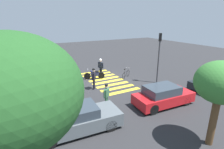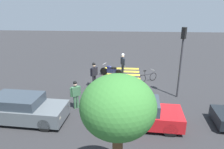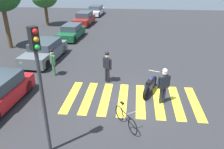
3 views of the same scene
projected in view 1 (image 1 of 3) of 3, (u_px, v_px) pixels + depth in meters
ground_plane at (106, 80)px, 17.17m from camera, size 60.00×60.00×0.00m
police_motorcycle at (94, 74)px, 17.45m from camera, size 1.98×0.92×1.04m
leaning_bicycle at (126, 74)px, 17.87m from camera, size 1.48×1.00×1.00m
officer_on_foot at (101, 66)px, 18.16m from camera, size 0.40×0.63×1.87m
officer_by_motorcycle at (94, 77)px, 14.72m from camera, size 0.48×0.56×1.87m
pedestrian_bystander at (106, 94)px, 11.62m from camera, size 0.55×0.44×1.74m
crosswalk_stripes at (106, 80)px, 17.17m from camera, size 3.27×6.75×0.01m
car_black_suv at (215, 82)px, 15.06m from camera, size 4.79×2.02×1.20m
car_red_convertible at (163, 96)px, 12.10m from camera, size 4.32×2.00×1.43m
car_grey_coupe at (77, 119)px, 9.28m from camera, size 4.69×2.08×1.42m
traffic_light_pole at (159, 51)px, 15.62m from camera, size 0.34×0.35×4.59m
street_tree_mid at (221, 83)px, 7.55m from camera, size 2.21×2.21×4.11m
street_tree_far at (12, 95)px, 3.66m from camera, size 3.02×3.02×5.59m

